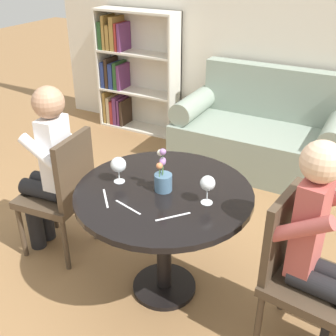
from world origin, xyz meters
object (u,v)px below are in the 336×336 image
bookshelf_left (130,72)px  person_left (48,169)px  wine_glass_left (118,165)px  person_right (321,254)px  wine_glass_right (208,184)px  chair_left (63,190)px  chair_right (298,269)px  flower_vase (163,178)px  couch (260,136)px

bookshelf_left → person_left: (0.77, -2.18, -0.00)m
person_left → wine_glass_left: bearing=80.6°
bookshelf_left → person_right: bearing=-41.3°
bookshelf_left → wine_glass_right: size_ratio=8.23×
chair_left → wine_glass_right: 1.10m
bookshelf_left → chair_right: size_ratio=1.48×
flower_vase → chair_left: bearing=178.8°
bookshelf_left → wine_glass_right: bookshelf_left is taller
person_right → wine_glass_left: size_ratio=7.76×
chair_left → wine_glass_right: bearing=83.4°
couch → person_right: bearing=-65.8°
person_left → wine_glass_left: size_ratio=7.75×
chair_left → person_left: bearing=-86.4°
person_right → flower_vase: person_right is taller
chair_left → person_right: bearing=83.0°
person_left → wine_glass_right: (1.13, -0.01, 0.20)m
person_left → chair_right: bearing=84.1°
chair_right → wine_glass_right: bearing=96.5°
wine_glass_right → flower_vase: flower_vase is taller
couch → bookshelf_left: (-1.64, 0.27, 0.33)m
person_left → wine_glass_left: person_left is taller
chair_right → flower_vase: (-0.79, 0.01, 0.31)m
chair_left → person_left: person_left is taller
flower_vase → wine_glass_right: bearing=-1.1°
bookshelf_left → wine_glass_left: size_ratio=8.53×
couch → wine_glass_right: (0.26, -1.91, 0.53)m
chair_right → person_right: person_right is taller
bookshelf_left → flower_vase: size_ratio=5.26×
couch → wine_glass_left: (-0.27, -1.95, 0.52)m
couch → wine_glass_left: size_ratio=10.03×
bookshelf_left → person_right: (2.51, -2.21, -0.01)m
wine_glass_left → bookshelf_left: bearing=121.6°
bookshelf_left → chair_left: 2.33m
couch → flower_vase: 1.97m
person_left → flower_vase: size_ratio=4.78×
wine_glass_left → flower_vase: size_ratio=0.62×
couch → person_left: bearing=-114.5°
couch → person_right: size_ratio=1.29×
wine_glass_right → flower_vase: (-0.27, 0.01, -0.04)m
couch → chair_left: bearing=-112.4°
person_right → wine_glass_right: (-0.61, 0.02, 0.21)m
person_right → wine_glass_left: bearing=97.6°
bookshelf_left → wine_glass_right: bearing=-49.0°
couch → chair_left: (-0.78, -1.89, 0.18)m
chair_left → person_right: (1.65, -0.05, 0.14)m
bookshelf_left → chair_left: (0.86, -2.16, -0.15)m
chair_right → person_left: 1.66m
bookshelf_left → person_left: 2.31m
person_right → flower_vase: (-0.88, 0.03, 0.17)m
chair_left → person_right: person_right is taller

